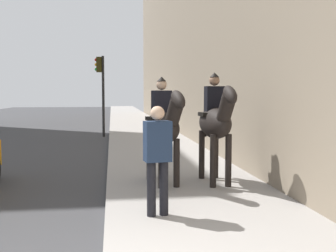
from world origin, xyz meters
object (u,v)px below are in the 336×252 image
mounted_horse_near (163,125)px  traffic_light_near_curb (101,83)px  mounted_horse_far (216,121)px  pedestrian_greeting (158,153)px

mounted_horse_near → traffic_light_near_curb: size_ratio=0.60×
mounted_horse_near → mounted_horse_far: (-0.09, -1.09, 0.08)m
mounted_horse_near → pedestrian_greeting: size_ratio=1.32×
mounted_horse_near → pedestrian_greeting: mounted_horse_near is taller
mounted_horse_near → traffic_light_near_curb: (10.89, 1.53, 1.17)m
traffic_light_near_curb → mounted_horse_near: bearing=-172.0°
mounted_horse_far → traffic_light_near_curb: traffic_light_near_curb is taller
mounted_horse_near → mounted_horse_far: mounted_horse_far is taller
pedestrian_greeting → mounted_horse_far: bearing=-43.1°
mounted_horse_far → pedestrian_greeting: size_ratio=1.37×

